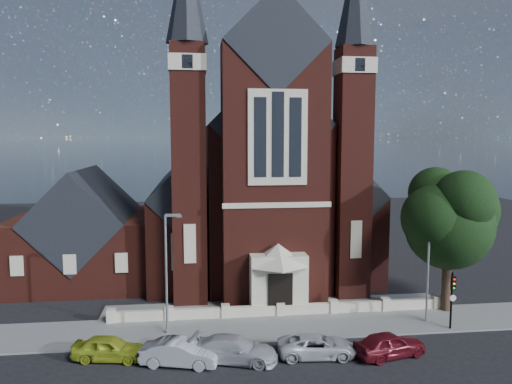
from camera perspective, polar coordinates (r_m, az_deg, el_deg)
ground at (r=45.54m, az=0.93°, el=-10.34°), size 120.00×120.00×0.00m
pavement_strip at (r=35.73m, az=3.34°, el=-15.09°), size 60.00×5.00×0.12m
forecourt_paving at (r=39.42m, az=2.27°, el=-13.00°), size 26.00×3.00×0.14m
forecourt_wall at (r=37.57m, az=2.78°, el=-14.00°), size 24.00×0.40×0.90m
church at (r=51.76m, az=-0.26°, el=0.90°), size 20.01×34.90×29.20m
parish_hall at (r=48.13m, az=-18.88°, el=-4.86°), size 12.00×12.20×10.24m
street_tree at (r=39.19m, az=21.54°, el=-3.05°), size 6.40×6.60×10.70m
street_lamp_left at (r=33.36m, az=-10.08°, el=-8.42°), size 1.16×0.22×8.09m
street_lamp_right at (r=37.01m, az=19.22°, el=-7.22°), size 1.16×0.22×8.09m
traffic_signal at (r=36.59m, az=21.51°, el=-10.72°), size 0.28×0.42×4.00m
car_lime_van at (r=31.78m, az=-16.49°, el=-16.73°), size 4.41×2.36×1.43m
car_silver_a at (r=30.26m, az=-8.71°, el=-17.70°), size 4.72×2.58×1.47m
car_silver_b at (r=30.40m, az=-2.46°, el=-17.52°), size 5.46×3.51×1.47m
car_white_suv at (r=31.24m, az=7.02°, el=-17.06°), size 4.85×2.51×1.31m
car_dark_red at (r=31.97m, az=15.01°, el=-16.48°), size 4.70×2.79×1.50m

